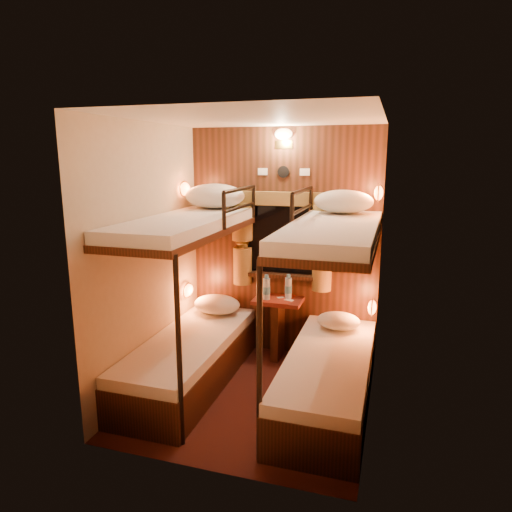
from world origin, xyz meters
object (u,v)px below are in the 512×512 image
(bottle_left, at_px, (267,289))
(bunk_left, at_px, (189,326))
(bunk_right, at_px, (329,343))
(table, at_px, (278,320))
(bottle_right, at_px, (288,288))

(bottle_left, bearing_deg, bunk_left, -126.94)
(bunk_right, distance_m, table, 1.02)
(bottle_right, bearing_deg, bottle_left, -153.13)
(bottle_left, bearing_deg, table, 30.21)
(bunk_right, bearing_deg, bottle_right, 123.71)
(bunk_left, relative_size, bottle_right, 7.24)
(table, distance_m, bottle_left, 0.37)
(bunk_left, bearing_deg, bunk_right, 0.00)
(table, relative_size, bottle_left, 2.46)
(table, bearing_deg, bunk_left, -129.67)
(bunk_right, height_order, table, bunk_right)
(bunk_left, bearing_deg, bottle_right, 47.79)
(bunk_right, height_order, bottle_right, bunk_right)
(bottle_left, bearing_deg, bottle_right, 26.87)
(bunk_right, height_order, bottle_left, bunk_right)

